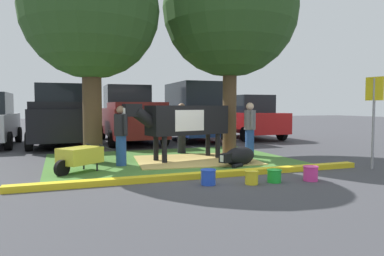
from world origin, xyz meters
TOP-DOWN VIEW (x-y plane):
  - ground_plane at (0.00, 0.00)m, footprint 80.00×80.00m
  - grass_island at (-0.12, 1.97)m, footprint 6.60×4.92m
  - curb_yellow at (-0.12, -0.64)m, footprint 7.80×0.24m
  - hay_bedding at (0.48, 1.58)m, footprint 3.45×2.74m
  - shade_tree_left at (-2.20, 2.28)m, footprint 3.59×3.59m
  - shade_tree_right at (1.96, 2.51)m, footprint 4.14×4.14m
  - cow_holstein at (0.21, 1.75)m, footprint 3.09×1.17m
  - calf_lying at (1.24, 0.48)m, footprint 1.30×0.93m
  - person_handler at (0.63, 3.22)m, footprint 0.52×0.34m
  - person_visitor_near at (-1.58, 1.44)m, footprint 0.34×0.50m
  - person_visitor_far at (2.24, 1.71)m, footprint 0.34×0.52m
  - wheelbarrow at (-2.62, 0.84)m, footprint 1.43×1.27m
  - parking_sign at (4.04, -1.06)m, footprint 0.12×0.44m
  - bucket_blue at (-0.35, -1.29)m, footprint 0.31×0.31m
  - bucket_yellow at (0.45, -1.54)m, footprint 0.28×0.28m
  - bucket_green at (0.97, -1.54)m, footprint 0.30×0.30m
  - bucket_pink at (1.74, -1.67)m, footprint 0.31×0.31m
  - pickup_truck_black at (-2.97, 7.42)m, footprint 2.29×5.43m
  - pickup_truck_maroon at (-0.22, 7.46)m, footprint 2.29×5.43m
  - suv_black at (2.47, 7.16)m, footprint 2.18×4.63m
  - sedan_red at (5.34, 7.35)m, footprint 2.08×4.43m

SIDE VIEW (x-z plane):
  - ground_plane at x=0.00m, z-range 0.00..0.00m
  - grass_island at x=-0.12m, z-range 0.00..0.02m
  - hay_bedding at x=0.48m, z-range 0.01..0.04m
  - curb_yellow at x=-0.12m, z-range 0.00..0.12m
  - bucket_green at x=0.97m, z-range 0.01..0.27m
  - bucket_yellow at x=0.45m, z-range 0.01..0.28m
  - bucket_blue at x=-0.35m, z-range 0.01..0.31m
  - bucket_pink at x=1.74m, z-range 0.01..0.31m
  - calf_lying at x=1.24m, z-range 0.00..0.48m
  - wheelbarrow at x=-2.62m, z-range 0.07..0.70m
  - person_visitor_near at x=-1.58m, z-range 0.05..1.58m
  - person_handler at x=0.63m, z-range 0.06..1.67m
  - person_visitor_far at x=2.24m, z-range 0.06..1.68m
  - sedan_red at x=5.34m, z-range -0.03..1.99m
  - pickup_truck_black at x=-2.97m, z-range -0.10..2.32m
  - pickup_truck_maroon at x=-0.22m, z-range -0.10..2.32m
  - cow_holstein at x=0.21m, z-range 0.33..1.91m
  - suv_black at x=2.47m, z-range 0.01..2.53m
  - parking_sign at x=4.04m, z-range 0.45..2.67m
  - shade_tree_left at x=-2.20m, z-range 1.08..6.92m
  - shade_tree_right at x=1.96m, z-range 1.19..7.75m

